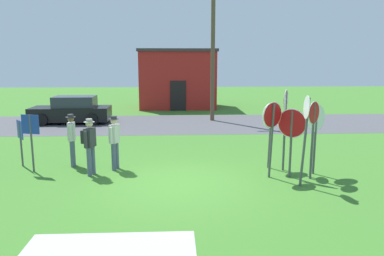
{
  "coord_description": "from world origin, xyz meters",
  "views": [
    {
      "loc": [
        -0.06,
        -9.89,
        3.42
      ],
      "look_at": [
        0.5,
        1.72,
        1.3
      ],
      "focal_mm": 34.14,
      "sensor_mm": 36.0,
      "label": 1
    }
  ],
  "objects_px": {
    "stop_sign_leaning_left": "(306,127)",
    "stop_sign_tallest": "(272,126)",
    "stop_sign_low_front": "(291,131)",
    "info_panel_leftmost": "(20,135)",
    "person_holding_notes": "(90,143)",
    "stop_sign_leaning_right": "(313,127)",
    "person_with_sunhat": "(72,137)",
    "utility_pole": "(213,47)",
    "stop_sign_center_cluster": "(285,117)",
    "person_near_signs": "(115,139)",
    "info_panel_middle": "(31,133)",
    "stop_sign_far_back": "(270,124)",
    "parked_car_on_street": "(72,111)",
    "stop_sign_rear_right": "(316,127)"
  },
  "relations": [
    {
      "from": "stop_sign_leaning_right",
      "to": "person_with_sunhat",
      "type": "relative_size",
      "value": 1.33
    },
    {
      "from": "stop_sign_tallest",
      "to": "info_panel_middle",
      "type": "height_order",
      "value": "stop_sign_tallest"
    },
    {
      "from": "stop_sign_leaning_left",
      "to": "info_panel_middle",
      "type": "xyz_separation_m",
      "value": [
        -7.99,
        1.72,
        -0.42
      ]
    },
    {
      "from": "stop_sign_leaning_left",
      "to": "person_holding_notes",
      "type": "height_order",
      "value": "stop_sign_leaning_left"
    },
    {
      "from": "stop_sign_leaning_left",
      "to": "stop_sign_leaning_right",
      "type": "bearing_deg",
      "value": 54.02
    },
    {
      "from": "parked_car_on_street",
      "to": "stop_sign_tallest",
      "type": "bearing_deg",
      "value": -50.09
    },
    {
      "from": "stop_sign_tallest",
      "to": "stop_sign_far_back",
      "type": "relative_size",
      "value": 1.07
    },
    {
      "from": "person_with_sunhat",
      "to": "info_panel_leftmost",
      "type": "distance_m",
      "value": 1.68
    },
    {
      "from": "stop_sign_center_cluster",
      "to": "person_near_signs",
      "type": "height_order",
      "value": "stop_sign_center_cluster"
    },
    {
      "from": "person_holding_notes",
      "to": "person_with_sunhat",
      "type": "relative_size",
      "value": 1.0
    },
    {
      "from": "parked_car_on_street",
      "to": "person_with_sunhat",
      "type": "bearing_deg",
      "value": -74.73
    },
    {
      "from": "stop_sign_low_front",
      "to": "info_panel_leftmost",
      "type": "relative_size",
      "value": 1.36
    },
    {
      "from": "stop_sign_leaning_right",
      "to": "info_panel_leftmost",
      "type": "bearing_deg",
      "value": 169.04
    },
    {
      "from": "utility_pole",
      "to": "info_panel_middle",
      "type": "distance_m",
      "value": 12.29
    },
    {
      "from": "stop_sign_leaning_left",
      "to": "stop_sign_rear_right",
      "type": "height_order",
      "value": "stop_sign_leaning_left"
    },
    {
      "from": "stop_sign_far_back",
      "to": "stop_sign_low_front",
      "type": "bearing_deg",
      "value": -68.74
    },
    {
      "from": "stop_sign_rear_right",
      "to": "person_with_sunhat",
      "type": "bearing_deg",
      "value": 171.01
    },
    {
      "from": "stop_sign_leaning_left",
      "to": "stop_sign_far_back",
      "type": "xyz_separation_m",
      "value": [
        -0.49,
        1.79,
        -0.21
      ]
    },
    {
      "from": "parked_car_on_street",
      "to": "person_holding_notes",
      "type": "relative_size",
      "value": 2.49
    },
    {
      "from": "stop_sign_rear_right",
      "to": "person_holding_notes",
      "type": "height_order",
      "value": "stop_sign_rear_right"
    },
    {
      "from": "person_holding_notes",
      "to": "person_with_sunhat",
      "type": "xyz_separation_m",
      "value": [
        -0.8,
        1.0,
        -0.03
      ]
    },
    {
      "from": "stop_sign_center_cluster",
      "to": "info_panel_middle",
      "type": "bearing_deg",
      "value": 178.52
    },
    {
      "from": "stop_sign_leaning_right",
      "to": "info_panel_middle",
      "type": "relative_size",
      "value": 1.27
    },
    {
      "from": "stop_sign_far_back",
      "to": "info_panel_leftmost",
      "type": "bearing_deg",
      "value": 175.75
    },
    {
      "from": "stop_sign_tallest",
      "to": "stop_sign_rear_right",
      "type": "height_order",
      "value": "stop_sign_tallest"
    },
    {
      "from": "person_with_sunhat",
      "to": "info_panel_middle",
      "type": "xyz_separation_m",
      "value": [
        -1.07,
        -0.6,
        0.27
      ]
    },
    {
      "from": "utility_pole",
      "to": "stop_sign_low_front",
      "type": "distance_m",
      "value": 11.22
    },
    {
      "from": "stop_sign_tallest",
      "to": "info_panel_leftmost",
      "type": "height_order",
      "value": "stop_sign_tallest"
    },
    {
      "from": "person_holding_notes",
      "to": "person_with_sunhat",
      "type": "bearing_deg",
      "value": 128.81
    },
    {
      "from": "utility_pole",
      "to": "stop_sign_rear_right",
      "type": "relative_size",
      "value": 3.76
    },
    {
      "from": "stop_sign_rear_right",
      "to": "stop_sign_tallest",
      "type": "bearing_deg",
      "value": -167.18
    },
    {
      "from": "utility_pole",
      "to": "person_near_signs",
      "type": "bearing_deg",
      "value": -112.99
    },
    {
      "from": "stop_sign_tallest",
      "to": "person_with_sunhat",
      "type": "relative_size",
      "value": 1.31
    },
    {
      "from": "stop_sign_leaning_left",
      "to": "stop_sign_far_back",
      "type": "relative_size",
      "value": 1.18
    },
    {
      "from": "utility_pole",
      "to": "stop_sign_far_back",
      "type": "distance_m",
      "value": 10.24
    },
    {
      "from": "parked_car_on_street",
      "to": "info_panel_middle",
      "type": "distance_m",
      "value": 9.47
    },
    {
      "from": "stop_sign_leaning_right",
      "to": "person_near_signs",
      "type": "xyz_separation_m",
      "value": [
        -5.92,
        1.25,
        -0.57
      ]
    },
    {
      "from": "stop_sign_leaning_left",
      "to": "stop_sign_tallest",
      "type": "xyz_separation_m",
      "value": [
        -0.7,
        0.79,
        -0.11
      ]
    },
    {
      "from": "info_panel_middle",
      "to": "parked_car_on_street",
      "type": "bearing_deg",
      "value": 98.05
    },
    {
      "from": "person_holding_notes",
      "to": "info_panel_middle",
      "type": "distance_m",
      "value": 1.93
    },
    {
      "from": "person_near_signs",
      "to": "parked_car_on_street",
      "type": "bearing_deg",
      "value": 112.72
    },
    {
      "from": "parked_car_on_street",
      "to": "info_panel_leftmost",
      "type": "distance_m",
      "value": 8.73
    },
    {
      "from": "person_holding_notes",
      "to": "stop_sign_leaning_right",
      "type": "bearing_deg",
      "value": -5.96
    },
    {
      "from": "person_with_sunhat",
      "to": "info_panel_leftmost",
      "type": "height_order",
      "value": "person_with_sunhat"
    },
    {
      "from": "parked_car_on_street",
      "to": "person_holding_notes",
      "type": "bearing_deg",
      "value": -71.88
    },
    {
      "from": "stop_sign_far_back",
      "to": "stop_sign_leaning_right",
      "type": "bearing_deg",
      "value": -50.54
    },
    {
      "from": "stop_sign_leaning_left",
      "to": "stop_sign_rear_right",
      "type": "relative_size",
      "value": 1.18
    },
    {
      "from": "stop_sign_leaning_left",
      "to": "person_with_sunhat",
      "type": "distance_m",
      "value": 7.33
    },
    {
      "from": "person_with_sunhat",
      "to": "stop_sign_far_back",
      "type": "bearing_deg",
      "value": -4.72
    },
    {
      "from": "utility_pole",
      "to": "info_panel_middle",
      "type": "relative_size",
      "value": 4.45
    }
  ]
}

